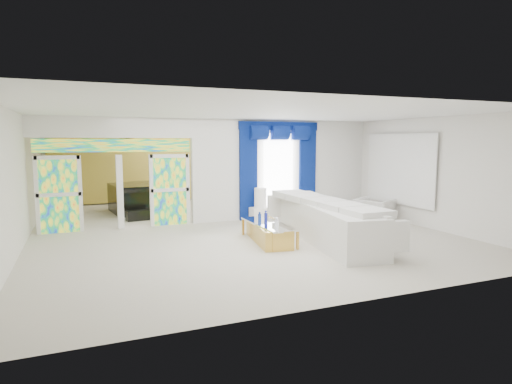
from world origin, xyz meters
name	(u,v)px	position (x,y,z in m)	size (l,w,h in m)	color
floor	(229,227)	(0.00, 0.00, 0.00)	(12.00, 12.00, 0.00)	#B7AF9E
dividing_wall	(284,169)	(2.15, 1.00, 1.50)	(5.70, 0.18, 3.00)	white
dividing_header	(115,127)	(-2.85, 1.00, 2.73)	(4.30, 0.18, 0.55)	white
stained_panel_left	(59,194)	(-4.28, 1.00, 1.00)	(0.95, 0.04, 2.00)	#994C3F
stained_panel_right	(170,190)	(-1.42, 1.00, 1.00)	(0.95, 0.04, 2.00)	#994C3F
stained_transom	(115,145)	(-2.85, 1.00, 2.25)	(4.00, 0.05, 0.35)	#994C3F
window_pane	(278,171)	(1.90, 0.90, 1.45)	(1.00, 0.02, 2.30)	white
blue_drape_left	(248,174)	(0.90, 0.87, 1.40)	(0.55, 0.10, 2.80)	#031348
blue_drape_right	(307,172)	(2.90, 0.87, 1.40)	(0.55, 0.10, 2.80)	#031348
blue_pelmet	(279,126)	(1.90, 0.87, 2.82)	(2.60, 0.12, 0.25)	#031348
wall_mirror	(400,169)	(4.94, -1.00, 1.55)	(0.04, 2.70, 1.90)	white
gold_curtains	(181,163)	(0.00, 5.90, 1.50)	(9.70, 0.12, 2.90)	#AC8729
white_sofa	(325,222)	(1.65, -2.28, 0.44)	(0.98, 4.57, 0.87)	silver
coffee_table	(268,233)	(0.30, -1.98, 0.22)	(0.65, 1.94, 0.43)	gold
console_table	(270,213)	(1.49, 0.62, 0.20)	(1.20, 0.38, 0.40)	white
table_lamp	(260,198)	(1.19, 0.62, 0.69)	(0.36, 0.36, 0.58)	white
armchair	(374,210)	(4.32, -0.69, 0.33)	(1.00, 0.88, 0.65)	silver
grand_piano	(135,198)	(-2.09, 3.68, 0.47)	(1.41, 1.85, 0.93)	black
piano_bench	(141,215)	(-2.09, 2.08, 0.15)	(0.88, 0.34, 0.29)	black
tv_console	(60,206)	(-4.35, 3.36, 0.38)	(0.52, 0.48, 0.76)	tan
chandelier	(127,132)	(-2.30, 3.40, 2.65)	(0.60, 0.60, 0.60)	gold
decanters	(268,220)	(0.29, -1.95, 0.53)	(0.20, 0.90, 0.26)	white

